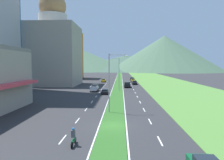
# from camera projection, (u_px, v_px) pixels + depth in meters

# --- Properties ---
(ground_plane) EXTENTS (600.00, 600.00, 0.00)m
(ground_plane) POSITION_uv_depth(u_px,v_px,m) (113.00, 126.00, 26.83)
(ground_plane) COLOR #2D2D30
(grass_median) EXTENTS (3.20, 240.00, 0.06)m
(grass_median) POSITION_uv_depth(u_px,v_px,m) (118.00, 84.00, 86.61)
(grass_median) COLOR #2D6023
(grass_median) RESTS_ON ground_plane
(grass_verge_right) EXTENTS (24.00, 240.00, 0.06)m
(grass_verge_right) POSITION_uv_depth(u_px,v_px,m) (168.00, 84.00, 85.74)
(grass_verge_right) COLOR #518438
(grass_verge_right) RESTS_ON ground_plane
(lane_dash_left_2) EXTENTS (0.16, 2.80, 0.01)m
(lane_dash_left_2) POSITION_uv_depth(u_px,v_px,m) (63.00, 139.00, 21.94)
(lane_dash_left_2) COLOR silver
(lane_dash_left_2) RESTS_ON ground_plane
(lane_dash_left_3) EXTENTS (0.16, 2.80, 0.01)m
(lane_dash_left_3) POSITION_uv_depth(u_px,v_px,m) (77.00, 121.00, 29.36)
(lane_dash_left_3) COLOR silver
(lane_dash_left_3) RESTS_ON ground_plane
(lane_dash_left_4) EXTENTS (0.16, 2.80, 0.01)m
(lane_dash_left_4) POSITION_uv_depth(u_px,v_px,m) (86.00, 109.00, 36.77)
(lane_dash_left_4) COLOR silver
(lane_dash_left_4) RESTS_ON ground_plane
(lane_dash_left_5) EXTENTS (0.16, 2.80, 0.01)m
(lane_dash_left_5) POSITION_uv_depth(u_px,v_px,m) (92.00, 102.00, 44.19)
(lane_dash_left_5) COLOR silver
(lane_dash_left_5) RESTS_ON ground_plane
(lane_dash_left_6) EXTENTS (0.16, 2.80, 0.01)m
(lane_dash_left_6) POSITION_uv_depth(u_px,v_px,m) (96.00, 97.00, 51.60)
(lane_dash_left_6) COLOR silver
(lane_dash_left_6) RESTS_ON ground_plane
(lane_dash_left_7) EXTENTS (0.16, 2.80, 0.01)m
(lane_dash_left_7) POSITION_uv_depth(u_px,v_px,m) (99.00, 93.00, 59.02)
(lane_dash_left_7) COLOR silver
(lane_dash_left_7) RESTS_ON ground_plane
(lane_dash_left_8) EXTENTS (0.16, 2.80, 0.01)m
(lane_dash_left_8) POSITION_uv_depth(u_px,v_px,m) (102.00, 89.00, 66.43)
(lane_dash_left_8) COLOR silver
(lane_dash_left_8) RESTS_ON ground_plane
(lane_dash_left_9) EXTENTS (0.16, 2.80, 0.01)m
(lane_dash_left_9) POSITION_uv_depth(u_px,v_px,m) (104.00, 87.00, 73.84)
(lane_dash_left_9) COLOR silver
(lane_dash_left_9) RESTS_ON ground_plane
(lane_dash_left_10) EXTENTS (0.16, 2.80, 0.01)m
(lane_dash_left_10) POSITION_uv_depth(u_px,v_px,m) (105.00, 85.00, 81.26)
(lane_dash_left_10) COLOR silver
(lane_dash_left_10) RESTS_ON ground_plane
(lane_dash_left_11) EXTENTS (0.16, 2.80, 0.01)m
(lane_dash_left_11) POSITION_uv_depth(u_px,v_px,m) (106.00, 83.00, 88.67)
(lane_dash_left_11) COLOR silver
(lane_dash_left_11) RESTS_ON ground_plane
(lane_dash_left_12) EXTENTS (0.16, 2.80, 0.01)m
(lane_dash_left_12) POSITION_uv_depth(u_px,v_px,m) (108.00, 82.00, 96.09)
(lane_dash_left_12) COLOR silver
(lane_dash_left_12) RESTS_ON ground_plane
(lane_dash_right_2) EXTENTS (0.16, 2.80, 0.01)m
(lane_dash_right_2) POSITION_uv_depth(u_px,v_px,m) (160.00, 141.00, 21.51)
(lane_dash_right_2) COLOR silver
(lane_dash_right_2) RESTS_ON ground_plane
(lane_dash_right_3) EXTENTS (0.16, 2.80, 0.01)m
(lane_dash_right_3) POSITION_uv_depth(u_px,v_px,m) (150.00, 121.00, 28.93)
(lane_dash_right_3) COLOR silver
(lane_dash_right_3) RESTS_ON ground_plane
(lane_dash_right_4) EXTENTS (0.16, 2.80, 0.01)m
(lane_dash_right_4) POSITION_uv_depth(u_px,v_px,m) (144.00, 110.00, 36.34)
(lane_dash_right_4) COLOR silver
(lane_dash_right_4) RESTS_ON ground_plane
(lane_dash_right_5) EXTENTS (0.16, 2.80, 0.01)m
(lane_dash_right_5) POSITION_uv_depth(u_px,v_px,m) (140.00, 102.00, 43.75)
(lane_dash_right_5) COLOR silver
(lane_dash_right_5) RESTS_ON ground_plane
(lane_dash_right_6) EXTENTS (0.16, 2.80, 0.01)m
(lane_dash_right_6) POSITION_uv_depth(u_px,v_px,m) (137.00, 97.00, 51.17)
(lane_dash_right_6) COLOR silver
(lane_dash_right_6) RESTS_ON ground_plane
(lane_dash_right_7) EXTENTS (0.16, 2.80, 0.01)m
(lane_dash_right_7) POSITION_uv_depth(u_px,v_px,m) (135.00, 93.00, 58.58)
(lane_dash_right_7) COLOR silver
(lane_dash_right_7) RESTS_ON ground_plane
(lane_dash_right_8) EXTENTS (0.16, 2.80, 0.01)m
(lane_dash_right_8) POSITION_uv_depth(u_px,v_px,m) (134.00, 90.00, 66.00)
(lane_dash_right_8) COLOR silver
(lane_dash_right_8) RESTS_ON ground_plane
(lane_dash_right_9) EXTENTS (0.16, 2.80, 0.01)m
(lane_dash_right_9) POSITION_uv_depth(u_px,v_px,m) (132.00, 87.00, 73.41)
(lane_dash_right_9) COLOR silver
(lane_dash_right_9) RESTS_ON ground_plane
(lane_dash_right_10) EXTENTS (0.16, 2.80, 0.01)m
(lane_dash_right_10) POSITION_uv_depth(u_px,v_px,m) (131.00, 85.00, 80.83)
(lane_dash_right_10) COLOR silver
(lane_dash_right_10) RESTS_ON ground_plane
(lane_dash_right_11) EXTENTS (0.16, 2.80, 0.01)m
(lane_dash_right_11) POSITION_uv_depth(u_px,v_px,m) (130.00, 83.00, 88.24)
(lane_dash_right_11) COLOR silver
(lane_dash_right_11) RESTS_ON ground_plane
(lane_dash_right_12) EXTENTS (0.16, 2.80, 0.01)m
(lane_dash_right_12) POSITION_uv_depth(u_px,v_px,m) (130.00, 82.00, 95.65)
(lane_dash_right_12) COLOR silver
(lane_dash_right_12) RESTS_ON ground_plane
(edge_line_median_left) EXTENTS (0.16, 240.00, 0.01)m
(edge_line_median_left) POSITION_uv_depth(u_px,v_px,m) (114.00, 84.00, 86.69)
(edge_line_median_left) COLOR silver
(edge_line_median_left) RESTS_ON ground_plane
(edge_line_median_right) EXTENTS (0.16, 240.00, 0.01)m
(edge_line_median_right) POSITION_uv_depth(u_px,v_px,m) (123.00, 84.00, 86.54)
(edge_line_median_right) COLOR silver
(edge_line_median_right) RESTS_ON ground_plane
(domed_building) EXTENTS (19.00, 19.00, 35.45)m
(domed_building) POSITION_uv_depth(u_px,v_px,m) (53.00, 48.00, 80.89)
(domed_building) COLOR #9E9384
(domed_building) RESTS_ON ground_plane
(midrise_colored) EXTENTS (17.33, 17.33, 26.87)m
(midrise_colored) POSITION_uv_depth(u_px,v_px,m) (66.00, 55.00, 119.61)
(midrise_colored) COLOR orange
(midrise_colored) RESTS_ON ground_plane
(hill_far_left) EXTENTS (163.42, 163.42, 34.44)m
(hill_far_left) POSITION_uv_depth(u_px,v_px,m) (71.00, 58.00, 283.32)
(hill_far_left) COLOR #47664C
(hill_far_left) RESTS_ON ground_plane
(hill_far_center) EXTENTS (193.42, 193.42, 21.81)m
(hill_far_center) POSITION_uv_depth(u_px,v_px,m) (126.00, 63.00, 303.59)
(hill_far_center) COLOR #3D5647
(hill_far_center) RESTS_ON ground_plane
(hill_far_right) EXTENTS (138.72, 138.72, 43.27)m
(hill_far_right) POSITION_uv_depth(u_px,v_px,m) (164.00, 54.00, 253.97)
(hill_far_right) COLOR #47664C
(hill_far_right) RESTS_ON ground_plane
(street_lamp_near) EXTENTS (3.16, 0.48, 9.66)m
(street_lamp_near) POSITION_uv_depth(u_px,v_px,m) (111.00, 79.00, 34.04)
(street_lamp_near) COLOR #99999E
(street_lamp_near) RESTS_ON ground_plane
(street_lamp_mid) EXTENTS (2.96, 0.42, 9.97)m
(street_lamp_mid) POSITION_uv_depth(u_px,v_px,m) (118.00, 72.00, 63.99)
(street_lamp_mid) COLOR #99999E
(street_lamp_mid) RESTS_ON ground_plane
(car_0) EXTENTS (1.95, 4.27, 1.47)m
(car_0) POSITION_uv_depth(u_px,v_px,m) (132.00, 79.00, 106.43)
(car_0) COLOR black
(car_0) RESTS_ON ground_plane
(car_2) EXTENTS (1.93, 4.38, 1.63)m
(car_2) POSITION_uv_depth(u_px,v_px,m) (133.00, 80.00, 95.21)
(car_2) COLOR yellow
(car_2) RESTS_ON ground_plane
(car_3) EXTENTS (1.98, 4.18, 1.35)m
(car_3) POSITION_uv_depth(u_px,v_px,m) (105.00, 91.00, 56.14)
(car_3) COLOR black
(car_3) RESTS_ON ground_plane
(car_4) EXTENTS (1.97, 4.33, 1.45)m
(car_4) POSITION_uv_depth(u_px,v_px,m) (103.00, 80.00, 95.17)
(car_4) COLOR yellow
(car_4) RESTS_ON ground_plane
(car_5) EXTENTS (1.87, 4.63, 1.53)m
(car_5) POSITION_uv_depth(u_px,v_px,m) (135.00, 83.00, 83.15)
(car_5) COLOR black
(car_5) RESTS_ON ground_plane
(pickup_truck_0) EXTENTS (2.18, 5.40, 2.00)m
(pickup_truck_0) POSITION_uv_depth(u_px,v_px,m) (127.00, 85.00, 72.38)
(pickup_truck_0) COLOR black
(pickup_truck_0) RESTS_ON ground_plane
(pickup_truck_1) EXTENTS (2.18, 5.40, 2.00)m
(pickup_truck_1) POSITION_uv_depth(u_px,v_px,m) (95.00, 88.00, 62.31)
(pickup_truck_1) COLOR silver
(pickup_truck_1) RESTS_ON ground_plane
(motorcycle_rider) EXTENTS (0.36, 2.00, 1.80)m
(motorcycle_rider) POSITION_uv_depth(u_px,v_px,m) (73.00, 138.00, 20.22)
(motorcycle_rider) COLOR black
(motorcycle_rider) RESTS_ON ground_plane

